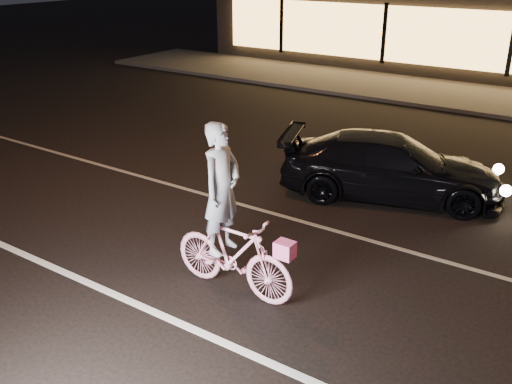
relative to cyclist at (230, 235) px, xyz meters
The scene contains 6 objects.
ground 1.07m from the cyclist, 50.29° to the left, with size 90.00×90.00×0.00m, color black.
lane_stripe_near 1.39m from the cyclist, 68.51° to the right, with size 60.00×0.12×0.01m, color silver.
lane_stripe_far 2.66m from the cyclist, 80.83° to the left, with size 60.00×0.10×0.01m, color gray.
sidewalk 13.51m from the cyclist, 88.30° to the left, with size 30.00×4.00×0.12m, color #383533.
cyclist is the anchor object (origin of this frame).
sedan 4.48m from the cyclist, 82.60° to the left, with size 4.53×2.97×1.22m.
Camera 1 is at (3.75, -6.01, 4.42)m, focal length 40.00 mm.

